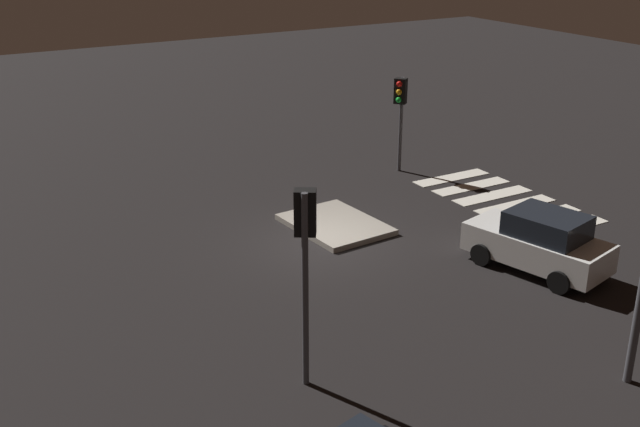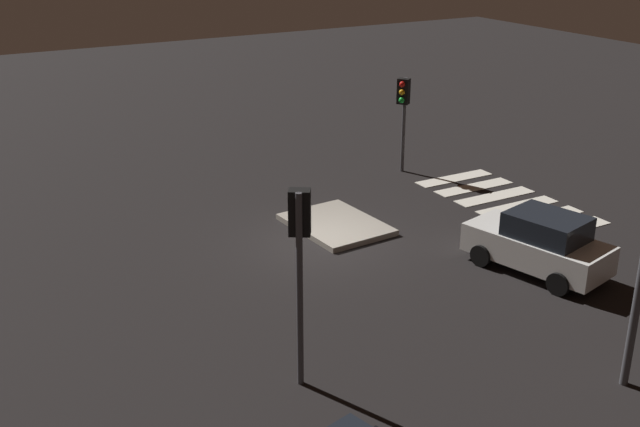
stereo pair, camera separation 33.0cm
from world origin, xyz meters
The scene contains 6 objects.
ground_plane centered at (0.00, 0.00, 0.00)m, with size 80.00×80.00×0.00m, color black.
traffic_island centered at (0.92, -1.10, 0.09)m, with size 3.51×2.74×0.18m.
car_white centered at (-4.67, -4.39, 0.86)m, with size 4.28×2.62×1.76m.
traffic_light_east centered at (4.53, -6.16, 2.79)m, with size 0.54×0.53×3.68m.
traffic_light_west centered at (-6.18, 3.95, 3.31)m, with size 0.53×0.54×4.37m.
crosswalk_near centered at (0.00, -7.49, 0.01)m, with size 6.45×3.20×0.02m.
Camera 2 is at (-18.82, 10.61, 9.49)m, focal length 43.30 mm.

